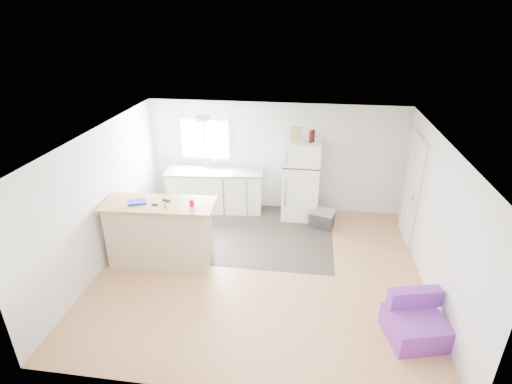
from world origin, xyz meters
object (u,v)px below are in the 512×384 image
refrigerator (301,180)px  bottle_left (311,137)px  cooler (322,218)px  purple_seat (415,323)px  mop (164,255)px  cardboard_box (297,135)px  blue_tray (137,202)px  peninsula (160,232)px  bottle_right (313,136)px  cleaner_jug (200,264)px  red_cup (192,203)px  kitchen_cabinets (215,190)px

refrigerator → bottle_left: size_ratio=6.85×
cooler → purple_seat: purple_seat is taller
mop → cardboard_box: (2.15, 2.15, 1.63)m
purple_seat → blue_tray: blue_tray is taller
purple_seat → peninsula: bearing=148.6°
mop → bottle_right: (2.48, 2.20, 1.61)m
cleaner_jug → bottle_left: bottle_left is taller
peninsula → red_cup: (0.62, -0.02, 0.64)m
purple_seat → bottle_left: 3.96m
kitchen_cabinets → blue_tray: kitchen_cabinets is taller
red_cup → blue_tray: bearing=-179.0°
kitchen_cabinets → cooler: (2.37, -0.47, -0.29)m
red_cup → bottle_right: 2.91m
refrigerator → bottle_right: bearing=-7.4°
peninsula → purple_seat: 4.30m
mop → bottle_right: 3.68m
cardboard_box → cooler: bearing=-29.5°
refrigerator → mop: bearing=-134.9°
peninsula → bottle_left: 3.45m
refrigerator → cardboard_box: bearing=-148.6°
cardboard_box → mop: bearing=-135.0°
kitchen_cabinets → bottle_left: 2.46m
cleaner_jug → bottle_right: bearing=56.8°
cooler → purple_seat: bearing=-49.8°
refrigerator → red_cup: bearing=-129.0°
bottle_left → bottle_right: 0.08m
kitchen_cabinets → bottle_left: (2.04, -0.13, 1.36)m
bottle_right → cardboard_box: bearing=-171.5°
cooler → bottle_left: bearing=151.6°
purple_seat → blue_tray: size_ratio=3.00×
cleaner_jug → red_cup: (-0.12, 0.19, 1.10)m
peninsula → mop: mop is taller
cooler → mop: bearing=-129.8°
purple_seat → red_cup: (-3.48, 1.24, 1.01)m
blue_tray → cooler: bearing=28.1°
mop → bottle_left: (2.43, 2.14, 1.61)m
cleaner_jug → red_cup: bearing=128.6°
mop → bottle_left: size_ratio=5.15×
peninsula → blue_tray: bearing=-176.8°
peninsula → cooler: bearing=27.1°
mop → kitchen_cabinets: bearing=63.4°
purple_seat → mop: (-4.01, 1.11, 0.01)m
purple_seat → cleaner_jug: 3.52m
peninsula → mop: 0.40m
kitchen_cabinets → cleaner_jug: size_ratio=6.98×
cardboard_box → kitchen_cabinets: bearing=176.0°
cleaner_jug → mop: mop is taller
cardboard_box → purple_seat: bearing=-60.4°
cooler → mop: (-2.76, -1.81, 0.04)m
red_cup → kitchen_cabinets: bearing=93.7°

